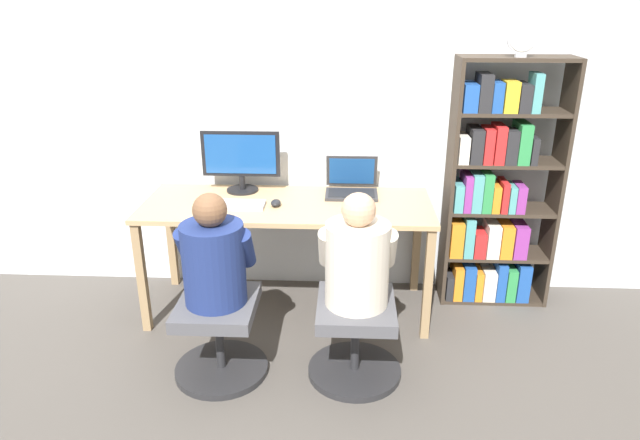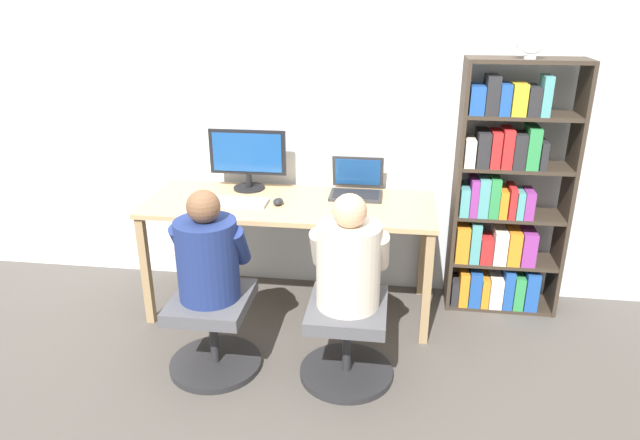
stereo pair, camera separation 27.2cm
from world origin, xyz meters
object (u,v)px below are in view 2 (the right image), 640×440
Objects in this scene: person_at_laptop at (349,260)px; desk_clock at (532,40)px; office_chair_left at (213,328)px; bookshelf at (502,202)px; laptop at (356,187)px; office_chair_right at (347,337)px; desktop_monitor at (248,158)px; keyboard at (237,202)px; person_at_monitor at (207,254)px.

desk_clock reaches higher than person_at_laptop.
desk_clock reaches higher than office_chair_left.
bookshelf reaches higher than office_chair_left.
laptop is 0.65× the size of office_chair_right.
laptop is 0.92m from bookshelf.
desktop_monitor is at bearing 90.70° from office_chair_left.
laptop is at bearing 20.93° from keyboard.
desktop_monitor is 1.66m from bookshelf.
bookshelf is (1.63, 0.91, 0.50)m from office_chair_left.
person_at_monitor is at bearing -128.09° from laptop.
person_at_laptop reaches higher than office_chair_right.
laptop is 0.56× the size of person_at_monitor.
desk_clock is (0.93, 0.84, 1.48)m from office_chair_right.
person_at_laptop is at bearing 90.00° from office_chair_right.
desk_clock is at bearing 27.00° from person_at_monitor.
desktop_monitor reaches higher than office_chair_left.
keyboard is 0.63× the size of person_at_monitor.
desktop_monitor is 0.96m from person_at_monitor.
office_chair_left and office_chair_right have the same top height.
desktop_monitor is 0.36m from keyboard.
keyboard is 0.97m from person_at_laptop.
laptop is 0.88× the size of keyboard.
desk_clock is (0.93, 0.83, 1.02)m from person_at_laptop.
office_chair_left is at bearing -178.13° from person_at_laptop.
office_chair_left is 0.87m from person_at_laptop.
keyboard is 1.95m from desk_clock.
desktop_monitor is 2.61× the size of desk_clock.
bookshelf reaches higher than desktop_monitor.
laptop is at bearing 91.94° from person_at_laptop.
laptop is 1.28m from office_chair_left.
desktop_monitor is 0.84× the size of person_at_laptop.
office_chair_left is 1.00× the size of office_chair_right.
desk_clock is (1.67, 0.85, 1.02)m from person_at_monitor.
keyboard is 0.82m from office_chair_left.
laptop is at bearing 91.93° from office_chair_right.
office_chair_left is (-0.71, -0.91, -0.55)m from laptop.
desktop_monitor is 1.38m from office_chair_right.
laptop is 1.72× the size of desk_clock.
laptop is 1.15m from person_at_monitor.
desktop_monitor is at bearing 129.47° from office_chair_right.
person_at_laptop reaches higher than keyboard.
person_at_laptop is (0.75, -0.61, -0.06)m from keyboard.
person_at_monitor is at bearing -178.48° from person_at_laptop.
keyboard is 1.10m from office_chair_right.
office_chair_right is 0.32× the size of bookshelf.
person_at_monitor is 2.14m from desk_clock.
desktop_monitor is at bearing 90.71° from person_at_monitor.
keyboard is (-0.00, -0.30, -0.20)m from desktop_monitor.
person_at_monitor is (-0.71, -0.90, -0.10)m from laptop.
laptop is (0.72, -0.02, -0.16)m from desktop_monitor.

